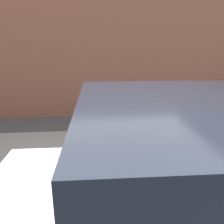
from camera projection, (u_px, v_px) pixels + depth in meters
sidewalk at (92, 158)px, 4.35m from camera, size 24.00×2.80×0.11m
building_facade at (89, 30)px, 6.57m from camera, size 24.00×0.30×5.37m
parking_meter at (112, 125)px, 3.24m from camera, size 0.20×0.14×1.43m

